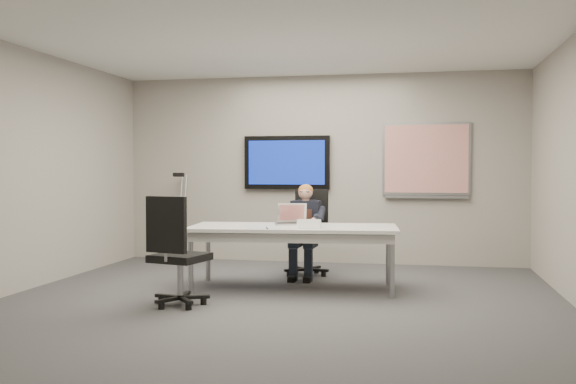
% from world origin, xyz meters
% --- Properties ---
extents(floor, '(6.00, 6.00, 0.02)m').
position_xyz_m(floor, '(0.00, 0.00, 0.00)').
color(floor, '#3B3B3D').
rests_on(floor, ground).
extents(ceiling, '(6.00, 6.00, 0.02)m').
position_xyz_m(ceiling, '(0.00, 0.00, 2.80)').
color(ceiling, white).
rests_on(ceiling, wall_back).
extents(wall_back, '(6.00, 0.02, 2.80)m').
position_xyz_m(wall_back, '(0.00, 3.00, 1.40)').
color(wall_back, '#9D978E').
rests_on(wall_back, ground).
extents(wall_front, '(6.00, 0.02, 2.80)m').
position_xyz_m(wall_front, '(0.00, -3.00, 1.40)').
color(wall_front, '#9D978E').
rests_on(wall_front, ground).
extents(wall_left, '(0.02, 6.00, 2.80)m').
position_xyz_m(wall_left, '(-3.00, 0.00, 1.40)').
color(wall_left, '#9D978E').
rests_on(wall_left, ground).
extents(conference_table, '(2.47, 1.21, 0.74)m').
position_xyz_m(conference_table, '(0.02, 0.80, 0.65)').
color(conference_table, silver).
rests_on(conference_table, ground).
extents(tv_display, '(1.30, 0.09, 0.80)m').
position_xyz_m(tv_display, '(-0.50, 2.95, 1.50)').
color(tv_display, black).
rests_on(tv_display, wall_back).
extents(whiteboard, '(1.25, 0.08, 1.10)m').
position_xyz_m(whiteboard, '(1.55, 2.97, 1.53)').
color(whiteboard, gray).
rests_on(whiteboard, wall_back).
extents(office_chair_far, '(0.61, 0.61, 1.13)m').
position_xyz_m(office_chair_far, '(0.01, 1.81, 0.35)').
color(office_chair_far, black).
rests_on(office_chair_far, ground).
extents(office_chair_near, '(0.65, 0.65, 1.13)m').
position_xyz_m(office_chair_near, '(-0.96, -0.38, 0.35)').
color(office_chair_near, black).
rests_on(office_chair_near, ground).
extents(seated_person, '(0.38, 0.65, 1.20)m').
position_xyz_m(seated_person, '(0.00, 1.56, 0.49)').
color(seated_person, '#1C232F').
rests_on(seated_person, office_chair_far).
extents(crutch, '(0.39, 0.60, 1.41)m').
position_xyz_m(crutch, '(-2.12, 2.80, 0.69)').
color(crutch, '#ADB1B5').
rests_on(crutch, ground).
extents(laptop, '(0.40, 0.41, 0.25)m').
position_xyz_m(laptop, '(-0.07, 1.05, 0.80)').
color(laptop, '#AEAEB1').
rests_on(laptop, conference_table).
extents(name_tent, '(0.27, 0.08, 0.11)m').
position_xyz_m(name_tent, '(0.25, 0.51, 0.79)').
color(name_tent, white).
rests_on(name_tent, conference_table).
extents(pen, '(0.06, 0.15, 0.01)m').
position_xyz_m(pen, '(-0.21, 0.43, 0.74)').
color(pen, black).
rests_on(pen, conference_table).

